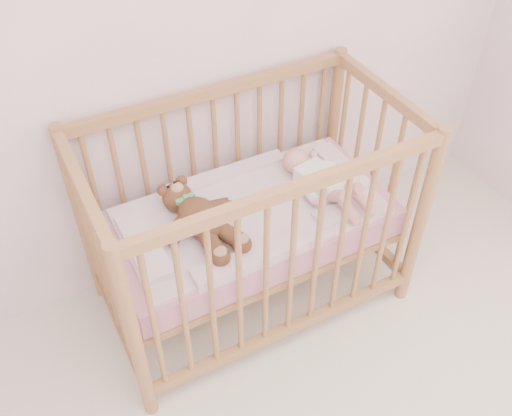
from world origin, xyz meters
TOP-DOWN VIEW (x-y plane):
  - wall_back at (0.00, 2.00)m, footprint 4.00×0.02m
  - crib at (0.35, 1.60)m, footprint 1.36×0.76m
  - mattress at (0.35, 1.60)m, footprint 1.22×0.62m
  - blanket at (0.35, 1.60)m, footprint 1.10×0.58m
  - baby at (0.69, 1.58)m, footprint 0.36×0.58m
  - teddy_bear at (0.12, 1.58)m, footprint 0.45×0.57m

SIDE VIEW (x-z plane):
  - mattress at x=0.35m, z-range 0.42..0.55m
  - crib at x=0.35m, z-range 0.00..1.00m
  - blanket at x=0.35m, z-range 0.53..0.59m
  - baby at x=0.69m, z-range 0.57..0.70m
  - teddy_bear at x=0.12m, z-range 0.57..0.72m
  - wall_back at x=0.00m, z-range 0.00..2.70m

